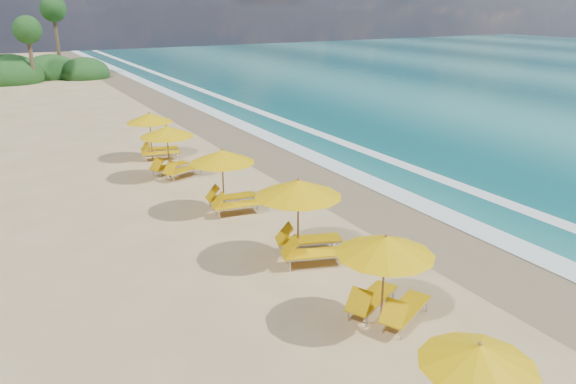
{
  "coord_description": "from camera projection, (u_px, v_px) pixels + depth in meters",
  "views": [
    {
      "loc": [
        -8.92,
        -16.09,
        7.51
      ],
      "look_at": [
        0.0,
        0.0,
        1.2
      ],
      "focal_mm": 34.78,
      "sensor_mm": 36.0,
      "label": 1
    }
  ],
  "objects": [
    {
      "name": "surf_foam",
      "position": [
        430.0,
        193.0,
        22.91
      ],
      "size": [
        4.0,
        160.0,
        0.01
      ],
      "color": "white",
      "rests_on": "ground"
    },
    {
      "name": "ground",
      "position": [
        288.0,
        224.0,
        19.84
      ],
      "size": [
        160.0,
        160.0,
        0.0
      ],
      "primitive_type": "plane",
      "color": "tan",
      "rests_on": "ground"
    },
    {
      "name": "station_2",
      "position": [
        305.0,
        214.0,
        16.66
      ],
      "size": [
        3.36,
        3.29,
        2.64
      ],
      "rotation": [
        0.0,
        0.0,
        -0.32
      ],
      "color": "olive",
      "rests_on": "ground"
    },
    {
      "name": "station_4",
      "position": [
        171.0,
        148.0,
        24.7
      ],
      "size": [
        3.14,
        3.09,
        2.44
      ],
      "rotation": [
        0.0,
        0.0,
        0.36
      ],
      "color": "olive",
      "rests_on": "ground"
    },
    {
      "name": "station_3",
      "position": [
        228.0,
        176.0,
        20.63
      ],
      "size": [
        2.89,
        2.74,
        2.46
      ],
      "rotation": [
        0.0,
        0.0,
        -0.14
      ],
      "color": "olive",
      "rests_on": "ground"
    },
    {
      "name": "wet_sand",
      "position": [
        378.0,
        205.0,
        21.67
      ],
      "size": [
        4.0,
        160.0,
        0.01
      ],
      "primitive_type": "cube",
      "color": "olive",
      "rests_on": "ground"
    },
    {
      "name": "station_5",
      "position": [
        154.0,
        132.0,
        27.76
      ],
      "size": [
        2.89,
        2.79,
        2.36
      ],
      "rotation": [
        0.0,
        0.0,
        -0.23
      ],
      "color": "olive",
      "rests_on": "ground"
    },
    {
      "name": "station_1",
      "position": [
        387.0,
        272.0,
        13.41
      ],
      "size": [
        3.16,
        3.15,
        2.4
      ],
      "rotation": [
        0.0,
        0.0,
        0.46
      ],
      "color": "olive",
      "rests_on": "ground"
    },
    {
      "name": "station_0",
      "position": [
        480.0,
        384.0,
        9.75
      ],
      "size": [
        2.39,
        2.26,
        2.08
      ],
      "rotation": [
        0.0,
        0.0,
        0.11
      ],
      "color": "olive",
      "rests_on": "ground"
    }
  ]
}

